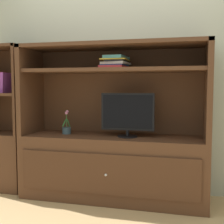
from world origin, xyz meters
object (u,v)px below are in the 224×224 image
object	(u,v)px
tv_monitor	(128,114)
bookshelf_tall	(6,142)
potted_plant	(67,128)
magazine_stack	(115,63)
media_console	(113,150)

from	to	relation	value
tv_monitor	bookshelf_tall	xyz separation A→B (m)	(-1.41, 0.04, -0.35)
tv_monitor	bookshelf_tall	bearing A→B (deg)	178.29
potted_plant	bookshelf_tall	bearing A→B (deg)	179.41
tv_monitor	magazine_stack	world-z (taller)	magazine_stack
media_console	tv_monitor	size ratio (longest dim) A/B	3.53
tv_monitor	potted_plant	bearing A→B (deg)	177.04
potted_plant	media_console	bearing A→B (deg)	0.59
media_console	potted_plant	world-z (taller)	media_console
bookshelf_tall	magazine_stack	bearing A→B (deg)	-0.39
tv_monitor	potted_plant	world-z (taller)	tv_monitor
potted_plant	magazine_stack	bearing A→B (deg)	-0.12
media_console	magazine_stack	world-z (taller)	media_console
tv_monitor	potted_plant	size ratio (longest dim) A/B	2.08
media_console	tv_monitor	world-z (taller)	media_console
media_console	magazine_stack	bearing A→B (deg)	-15.31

